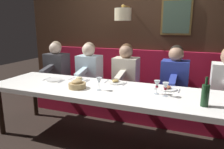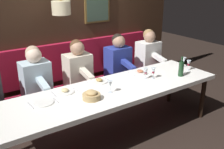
{
  "view_description": "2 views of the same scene",
  "coord_description": "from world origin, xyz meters",
  "px_view_note": "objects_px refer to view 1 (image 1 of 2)",
  "views": [
    {
      "loc": [
        -2.37,
        -0.99,
        1.53
      ],
      "look_at": [
        0.05,
        -0.04,
        0.92
      ],
      "focal_mm": 33.94,
      "sensor_mm": 36.0,
      "label": 1
    },
    {
      "loc": [
        -2.6,
        1.77,
        2.13
      ],
      "look_at": [
        0.05,
        -0.04,
        0.92
      ],
      "focal_mm": 41.66,
      "sensor_mm": 36.0,
      "label": 2
    }
  ],
  "objects_px": {
    "dining_table": "(108,93)",
    "diner_near": "(175,73)",
    "diner_farthest": "(57,64)",
    "bread_bowl": "(77,85)",
    "wine_bottle": "(205,95)",
    "wine_glass_1": "(166,87)",
    "diner_middle": "(126,70)",
    "diner_far": "(89,67)",
    "wine_glass_4": "(99,81)",
    "wine_glass_0": "(157,84)"
  },
  "relations": [
    {
      "from": "wine_glass_4",
      "to": "bread_bowl",
      "type": "height_order",
      "value": "wine_glass_4"
    },
    {
      "from": "diner_near",
      "to": "wine_glass_1",
      "type": "xyz_separation_m",
      "value": [
        -0.91,
        0.02,
        0.04
      ]
    },
    {
      "from": "diner_near",
      "to": "wine_glass_1",
      "type": "distance_m",
      "value": 0.91
    },
    {
      "from": "wine_bottle",
      "to": "bread_bowl",
      "type": "bearing_deg",
      "value": 87.2
    },
    {
      "from": "dining_table",
      "to": "wine_bottle",
      "type": "xyz_separation_m",
      "value": [
        -0.19,
        -1.12,
        0.17
      ]
    },
    {
      "from": "wine_glass_1",
      "to": "wine_glass_4",
      "type": "relative_size",
      "value": 1.0
    },
    {
      "from": "dining_table",
      "to": "diner_farthest",
      "type": "height_order",
      "value": "diner_farthest"
    },
    {
      "from": "diner_middle",
      "to": "wine_glass_1",
      "type": "relative_size",
      "value": 4.82
    },
    {
      "from": "dining_table",
      "to": "diner_middle",
      "type": "xyz_separation_m",
      "value": [
        0.88,
        0.04,
        0.13
      ]
    },
    {
      "from": "diner_far",
      "to": "wine_bottle",
      "type": "xyz_separation_m",
      "value": [
        -1.07,
        -1.84,
        0.04
      ]
    },
    {
      "from": "wine_glass_1",
      "to": "bread_bowl",
      "type": "height_order",
      "value": "wine_glass_1"
    },
    {
      "from": "dining_table",
      "to": "wine_glass_1",
      "type": "relative_size",
      "value": 19.51
    },
    {
      "from": "diner_middle",
      "to": "diner_far",
      "type": "bearing_deg",
      "value": 90.0
    },
    {
      "from": "diner_middle",
      "to": "bread_bowl",
      "type": "xyz_separation_m",
      "value": [
        -1.0,
        0.33,
        -0.03
      ]
    },
    {
      "from": "diner_near",
      "to": "wine_bottle",
      "type": "height_order",
      "value": "diner_near"
    },
    {
      "from": "diner_farthest",
      "to": "dining_table",
      "type": "bearing_deg",
      "value": -122.09
    },
    {
      "from": "diner_near",
      "to": "wine_glass_0",
      "type": "relative_size",
      "value": 4.82
    },
    {
      "from": "dining_table",
      "to": "wine_bottle",
      "type": "bearing_deg",
      "value": -99.46
    },
    {
      "from": "diner_far",
      "to": "bread_bowl",
      "type": "relative_size",
      "value": 3.6
    },
    {
      "from": "diner_far",
      "to": "diner_farthest",
      "type": "height_order",
      "value": "same"
    },
    {
      "from": "wine_glass_0",
      "to": "wine_glass_1",
      "type": "height_order",
      "value": "same"
    },
    {
      "from": "wine_glass_1",
      "to": "diner_near",
      "type": "bearing_deg",
      "value": -1.28
    },
    {
      "from": "diner_middle",
      "to": "wine_glass_0",
      "type": "distance_m",
      "value": 1.08
    },
    {
      "from": "diner_near",
      "to": "diner_farthest",
      "type": "bearing_deg",
      "value": 90.0
    },
    {
      "from": "diner_near",
      "to": "diner_middle",
      "type": "relative_size",
      "value": 1.0
    },
    {
      "from": "diner_near",
      "to": "wine_glass_1",
      "type": "height_order",
      "value": "diner_near"
    },
    {
      "from": "wine_glass_0",
      "to": "bread_bowl",
      "type": "xyz_separation_m",
      "value": [
        -0.14,
        0.99,
        -0.07
      ]
    },
    {
      "from": "wine_bottle",
      "to": "diner_middle",
      "type": "bearing_deg",
      "value": 47.43
    },
    {
      "from": "diner_farthest",
      "to": "wine_glass_4",
      "type": "distance_m",
      "value": 1.64
    },
    {
      "from": "diner_far",
      "to": "wine_glass_4",
      "type": "height_order",
      "value": "diner_far"
    },
    {
      "from": "diner_farthest",
      "to": "bread_bowl",
      "type": "distance_m",
      "value": 1.43
    },
    {
      "from": "diner_middle",
      "to": "wine_glass_0",
      "type": "xyz_separation_m",
      "value": [
        -0.86,
        -0.65,
        0.04
      ]
    },
    {
      "from": "bread_bowl",
      "to": "wine_glass_1",
      "type": "bearing_deg",
      "value": -85.37
    },
    {
      "from": "wine_glass_0",
      "to": "wine_glass_1",
      "type": "relative_size",
      "value": 1.0
    },
    {
      "from": "diner_middle",
      "to": "wine_glass_1",
      "type": "distance_m",
      "value": 1.18
    },
    {
      "from": "dining_table",
      "to": "diner_farthest",
      "type": "bearing_deg",
      "value": 57.91
    },
    {
      "from": "diner_near",
      "to": "diner_middle",
      "type": "height_order",
      "value": "same"
    },
    {
      "from": "diner_far",
      "to": "bread_bowl",
      "type": "bearing_deg",
      "value": -160.79
    },
    {
      "from": "dining_table",
      "to": "diner_far",
      "type": "distance_m",
      "value": 1.15
    },
    {
      "from": "diner_near",
      "to": "bread_bowl",
      "type": "height_order",
      "value": "diner_near"
    },
    {
      "from": "wine_glass_1",
      "to": "wine_glass_4",
      "type": "distance_m",
      "value": 0.8
    },
    {
      "from": "dining_table",
      "to": "wine_glass_0",
      "type": "height_order",
      "value": "wine_glass_0"
    },
    {
      "from": "diner_near",
      "to": "wine_bottle",
      "type": "distance_m",
      "value": 1.14
    },
    {
      "from": "dining_table",
      "to": "diner_near",
      "type": "bearing_deg",
      "value": -39.8
    },
    {
      "from": "wine_glass_1",
      "to": "dining_table",
      "type": "bearing_deg",
      "value": 87.99
    },
    {
      "from": "dining_table",
      "to": "diner_farthest",
      "type": "relative_size",
      "value": 4.04
    },
    {
      "from": "diner_far",
      "to": "wine_bottle",
      "type": "height_order",
      "value": "diner_far"
    },
    {
      "from": "wine_glass_1",
      "to": "bread_bowl",
      "type": "relative_size",
      "value": 0.75
    },
    {
      "from": "dining_table",
      "to": "bread_bowl",
      "type": "distance_m",
      "value": 0.41
    },
    {
      "from": "wine_glass_1",
      "to": "wine_glass_4",
      "type": "xyz_separation_m",
      "value": [
        -0.06,
        0.8,
        0.0
      ]
    }
  ]
}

